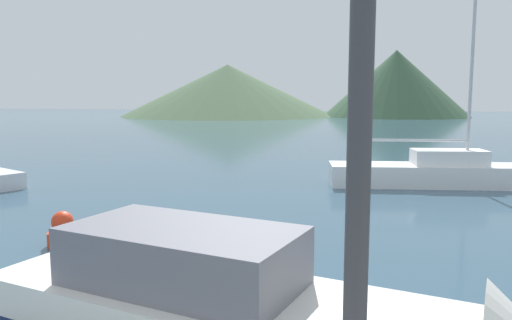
# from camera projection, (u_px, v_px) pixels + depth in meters

# --- Properties ---
(motorboat_near) EXTENTS (8.05, 3.83, 2.18)m
(motorboat_near) POSITION_uv_depth(u_px,v_px,m) (265.00, 318.00, 6.37)
(motorboat_near) COLOR white
(motorboat_near) RESTS_ON ground_plane
(sailboat_inner) EXTENTS (8.83, 3.12, 8.24)m
(sailboat_inner) POSITION_uv_depth(u_px,v_px,m) (448.00, 172.00, 18.46)
(sailboat_inner) COLOR white
(sailboat_inner) RESTS_ON ground_plane
(buoy_marker) EXTENTS (0.68, 0.68, 0.78)m
(buoy_marker) POSITION_uv_depth(u_px,v_px,m) (63.00, 231.00, 11.07)
(buoy_marker) COLOR red
(buoy_marker) RESTS_ON ground_plane
(hill_west) EXTENTS (36.53, 36.53, 8.82)m
(hill_west) POSITION_uv_depth(u_px,v_px,m) (228.00, 90.00, 86.30)
(hill_west) COLOR #4C6647
(hill_west) RESTS_ON ground_plane
(hill_central) EXTENTS (24.12, 24.12, 11.03)m
(hill_central) POSITION_uv_depth(u_px,v_px,m) (396.00, 83.00, 83.30)
(hill_central) COLOR #38563D
(hill_central) RESTS_ON ground_plane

